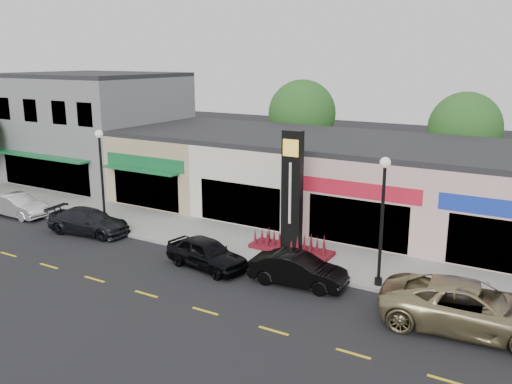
% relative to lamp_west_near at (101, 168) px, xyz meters
% --- Properties ---
extents(ground, '(120.00, 120.00, 0.00)m').
position_rel_lamp_west_near_xyz_m(ground, '(8.00, -2.50, -3.48)').
color(ground, black).
rests_on(ground, ground).
extents(sidewalk, '(52.00, 4.30, 0.15)m').
position_rel_lamp_west_near_xyz_m(sidewalk, '(8.00, 1.85, -3.40)').
color(sidewalk, gray).
rests_on(sidewalk, ground).
extents(curb, '(52.00, 0.20, 0.15)m').
position_rel_lamp_west_near_xyz_m(curb, '(8.00, -0.40, -3.40)').
color(curb, gray).
rests_on(curb, ground).
extents(building_grey_2story, '(12.00, 10.95, 8.30)m').
position_rel_lamp_west_near_xyz_m(building_grey_2story, '(-10.00, 8.98, 0.67)').
color(building_grey_2story, slate).
rests_on(building_grey_2story, ground).
extents(shop_beige, '(7.00, 10.85, 4.80)m').
position_rel_lamp_west_near_xyz_m(shop_beige, '(-0.50, 8.96, -1.08)').
color(shop_beige, tan).
rests_on(shop_beige, ground).
extents(shop_cream, '(7.00, 10.01, 4.80)m').
position_rel_lamp_west_near_xyz_m(shop_cream, '(6.50, 8.97, -1.08)').
color(shop_cream, beige).
rests_on(shop_cream, ground).
extents(shop_pink_w, '(7.00, 10.01, 4.80)m').
position_rel_lamp_west_near_xyz_m(shop_pink_w, '(13.50, 8.97, -1.08)').
color(shop_pink_w, beige).
rests_on(shop_pink_w, ground).
extents(tree_rear_west, '(5.20, 5.20, 7.83)m').
position_rel_lamp_west_near_xyz_m(tree_rear_west, '(4.00, 17.00, 1.74)').
color(tree_rear_west, '#382619').
rests_on(tree_rear_west, ground).
extents(tree_rear_mid, '(4.80, 4.80, 7.29)m').
position_rel_lamp_west_near_xyz_m(tree_rear_mid, '(16.00, 17.00, 1.41)').
color(tree_rear_mid, '#382619').
rests_on(tree_rear_mid, ground).
extents(lamp_west_near, '(0.44, 0.44, 5.47)m').
position_rel_lamp_west_near_xyz_m(lamp_west_near, '(0.00, 0.00, 0.00)').
color(lamp_west_near, black).
rests_on(lamp_west_near, sidewalk).
extents(lamp_east_near, '(0.44, 0.44, 5.47)m').
position_rel_lamp_west_near_xyz_m(lamp_east_near, '(16.00, 0.00, 0.00)').
color(lamp_east_near, black).
rests_on(lamp_east_near, sidewalk).
extents(pylon_sign, '(4.20, 1.30, 6.00)m').
position_rel_lamp_west_near_xyz_m(pylon_sign, '(11.00, 1.70, -1.20)').
color(pylon_sign, '#5B0F1B').
rests_on(pylon_sign, sidewalk).
extents(car_white_van, '(1.54, 4.21, 1.38)m').
position_rel_lamp_west_near_xyz_m(car_white_van, '(-6.36, -1.02, -2.79)').
color(car_white_van, silver).
rests_on(car_white_van, ground).
extents(car_dark_sedan, '(2.59, 4.99, 1.38)m').
position_rel_lamp_west_near_xyz_m(car_dark_sedan, '(-0.06, -1.12, -2.79)').
color(car_dark_sedan, black).
rests_on(car_dark_sedan, ground).
extents(car_black_sedan, '(2.35, 4.41, 1.43)m').
position_rel_lamp_west_near_xyz_m(car_black_sedan, '(8.46, -1.88, -2.76)').
color(car_black_sedan, black).
rests_on(car_black_sedan, ground).
extents(car_black_conv, '(1.82, 4.30, 1.38)m').
position_rel_lamp_west_near_xyz_m(car_black_conv, '(12.95, -1.46, -2.79)').
color(car_black_conv, black).
rests_on(car_black_conv, ground).
extents(car_gold_suv, '(3.53, 6.54, 1.74)m').
position_rel_lamp_west_near_xyz_m(car_gold_suv, '(19.94, -1.84, -2.61)').
color(car_gold_suv, '#998B61').
rests_on(car_gold_suv, ground).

